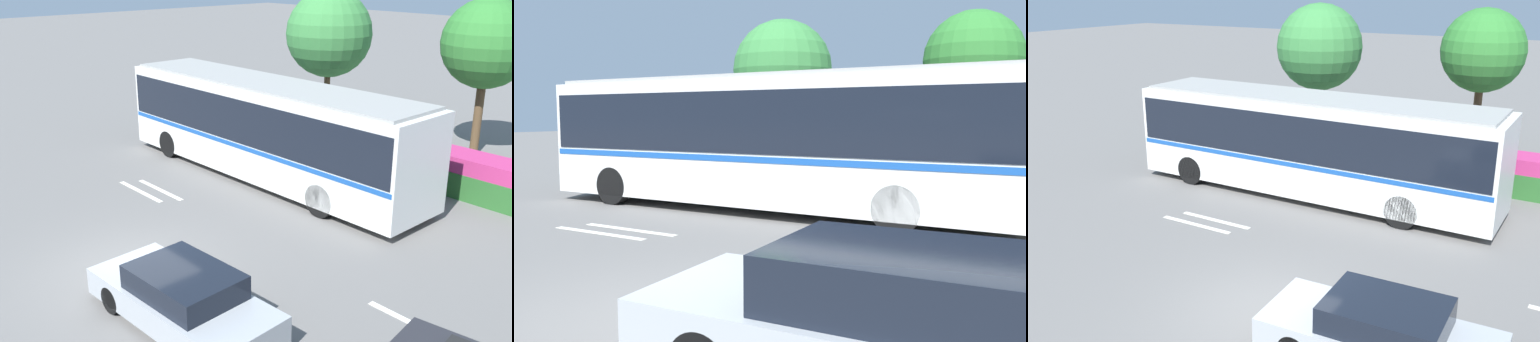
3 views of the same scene
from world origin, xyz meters
The scene contains 9 objects.
ground_plane centered at (0.00, 0.00, 0.00)m, with size 140.00×140.00×0.00m, color slate.
city_bus centered at (-2.61, 6.91, 1.89)m, with size 12.23×2.66×3.31m.
sedan_foreground centered at (2.74, -0.37, 0.59)m, with size 4.45×2.00×1.26m.
flowering_hedge centered at (1.56, 10.53, 0.65)m, with size 9.18×1.26×1.33m.
street_tree_left centered at (-5.83, 13.59, 4.08)m, with size 3.74×3.74×5.96m.
street_tree_centre centered at (0.84, 14.66, 4.19)m, with size 3.30×3.30×5.86m.
lane_stripe_near centered at (-3.98, 3.47, 0.01)m, with size 2.40×0.16×0.01m, color silver.
lane_stripe_mid centered at (6.02, 3.11, 0.01)m, with size 2.40×0.16×0.01m, color silver.
lane_stripe_far centered at (-4.28, 2.91, 0.01)m, with size 2.40×0.16×0.01m, color silver.
Camera 1 is at (11.54, -6.30, 7.03)m, focal length 41.79 mm.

